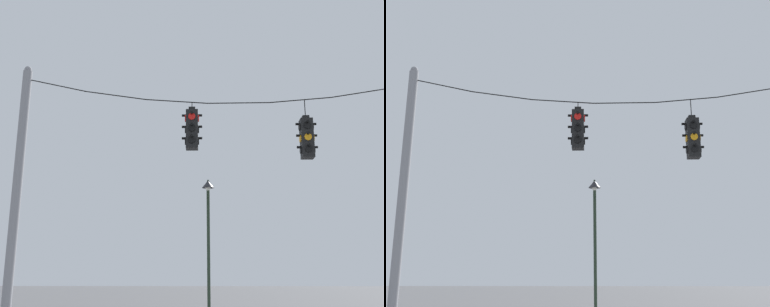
# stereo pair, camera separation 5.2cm
# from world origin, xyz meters

# --- Properties ---
(utility_pole_left) EXTENTS (0.26, 0.26, 7.62)m
(utility_pole_left) POSITION_xyz_m (-6.21, 0.33, 3.80)
(utility_pole_left) COLOR gray
(utility_pole_left) RESTS_ON ground_plane
(span_wire) EXTENTS (12.43, 0.03, 0.85)m
(span_wire) POSITION_xyz_m (0.00, 0.33, 6.66)
(span_wire) COLOR black
(traffic_light_near_left_pole) EXTENTS (0.58, 0.58, 1.38)m
(traffic_light_near_left_pole) POSITION_xyz_m (-1.33, 0.33, 5.61)
(traffic_light_near_left_pole) COLOR black
(traffic_light_over_intersection) EXTENTS (0.58, 0.58, 1.71)m
(traffic_light_over_intersection) POSITION_xyz_m (1.89, 0.33, 5.32)
(traffic_light_over_intersection) COLOR black
(street_lamp) EXTENTS (0.46, 0.80, 5.17)m
(street_lamp) POSITION_xyz_m (-0.88, 5.53, 3.74)
(street_lamp) COLOR #233323
(street_lamp) RESTS_ON ground_plane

